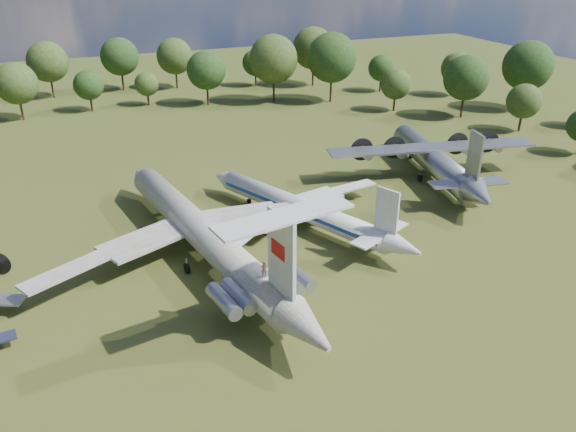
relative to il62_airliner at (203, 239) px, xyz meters
name	(u,v)px	position (x,y,z in m)	size (l,w,h in m)	color
ground	(196,267)	(-1.53, -1.76, -2.72)	(300.00, 300.00, 0.00)	#2B4416
il62_airliner	(203,239)	(0.00, 0.00, 0.00)	(42.61, 55.39, 5.43)	beige
tu104_jet	(300,212)	(14.73, 3.96, -0.70)	(30.29, 40.39, 4.04)	silver
an12_transport	(433,163)	(42.05, 11.84, -0.13)	(35.13, 39.27, 5.17)	#95989D
person_on_il62	(264,269)	(2.74, -14.96, 3.55)	(0.61, 0.40, 1.67)	#93644B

